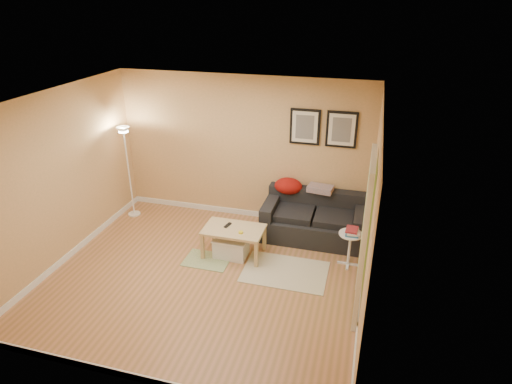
% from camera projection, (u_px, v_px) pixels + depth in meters
% --- Properties ---
extents(floor, '(4.50, 4.50, 0.00)m').
position_uv_depth(floor, '(205.00, 275.00, 6.40)').
color(floor, '#B3744C').
rests_on(floor, ground).
extents(ceiling, '(4.50, 4.50, 0.00)m').
position_uv_depth(ceiling, '(195.00, 101.00, 5.31)').
color(ceiling, white).
rests_on(ceiling, wall_back).
extents(wall_back, '(4.50, 0.00, 4.50)m').
position_uv_depth(wall_back, '(243.00, 149.00, 7.60)').
color(wall_back, tan).
rests_on(wall_back, ground).
extents(wall_front, '(4.50, 0.00, 4.50)m').
position_uv_depth(wall_front, '(121.00, 283.00, 4.10)').
color(wall_front, tan).
rests_on(wall_front, ground).
extents(wall_left, '(0.00, 4.00, 4.00)m').
position_uv_depth(wall_left, '(59.00, 179.00, 6.39)').
color(wall_left, tan).
rests_on(wall_left, ground).
extents(wall_right, '(0.00, 4.00, 4.00)m').
position_uv_depth(wall_right, '(371.00, 217.00, 5.31)').
color(wall_right, tan).
rests_on(wall_right, ground).
extents(baseboard_back, '(4.50, 0.02, 0.10)m').
position_uv_depth(baseboard_back, '(244.00, 212.00, 8.12)').
color(baseboard_back, white).
rests_on(baseboard_back, ground).
extents(baseboard_front, '(4.50, 0.02, 0.10)m').
position_uv_depth(baseboard_front, '(137.00, 377.00, 4.64)').
color(baseboard_front, white).
rests_on(baseboard_front, ground).
extents(baseboard_left, '(0.02, 4.00, 0.10)m').
position_uv_depth(baseboard_left, '(75.00, 251.00, 6.92)').
color(baseboard_left, white).
rests_on(baseboard_left, ground).
extents(baseboard_right, '(0.02, 4.00, 0.10)m').
position_uv_depth(baseboard_right, '(360.00, 298.00, 5.84)').
color(baseboard_right, white).
rests_on(baseboard_right, ground).
extents(sofa, '(1.70, 0.90, 0.75)m').
position_uv_depth(sofa, '(314.00, 217.00, 7.25)').
color(sofa, black).
rests_on(sofa, ground).
extents(red_throw, '(0.48, 0.36, 0.28)m').
position_uv_depth(red_throw, '(288.00, 186.00, 7.46)').
color(red_throw, maroon).
rests_on(red_throw, sofa).
extents(plaid_throw, '(0.45, 0.32, 0.10)m').
position_uv_depth(plaid_throw, '(320.00, 189.00, 7.33)').
color(plaid_throw, tan).
rests_on(plaid_throw, sofa).
extents(framed_print_left, '(0.50, 0.04, 0.60)m').
position_uv_depth(framed_print_left, '(305.00, 127.00, 7.11)').
color(framed_print_left, black).
rests_on(framed_print_left, wall_back).
extents(framed_print_right, '(0.50, 0.04, 0.60)m').
position_uv_depth(framed_print_right, '(342.00, 130.00, 6.97)').
color(framed_print_right, black).
rests_on(framed_print_right, wall_back).
extents(area_rug, '(1.25, 0.85, 0.01)m').
position_uv_depth(area_rug, '(285.00, 272.00, 6.47)').
color(area_rug, beige).
rests_on(area_rug, ground).
extents(green_runner, '(0.70, 0.50, 0.01)m').
position_uv_depth(green_runner, '(207.00, 260.00, 6.75)').
color(green_runner, '#668C4C').
rests_on(green_runner, ground).
extents(coffee_table, '(1.08, 0.87, 0.47)m').
position_uv_depth(coffee_table, '(234.00, 241.00, 6.82)').
color(coffee_table, tan).
rests_on(coffee_table, ground).
extents(remote_control, '(0.08, 0.17, 0.02)m').
position_uv_depth(remote_control, '(228.00, 225.00, 6.80)').
color(remote_control, black).
rests_on(remote_control, coffee_table).
extents(tape_roll, '(0.07, 0.07, 0.03)m').
position_uv_depth(tape_roll, '(241.00, 232.00, 6.58)').
color(tape_roll, yellow).
rests_on(tape_roll, coffee_table).
extents(storage_bin, '(0.53, 0.39, 0.33)m').
position_uv_depth(storage_bin, '(231.00, 247.00, 6.81)').
color(storage_bin, white).
rests_on(storage_bin, ground).
extents(side_table, '(0.36, 0.36, 0.55)m').
position_uv_depth(side_table, '(349.00, 249.00, 6.54)').
color(side_table, white).
rests_on(side_table, ground).
extents(book_stack, '(0.20, 0.26, 0.08)m').
position_uv_depth(book_stack, '(352.00, 231.00, 6.40)').
color(book_stack, '#2F648D').
rests_on(book_stack, side_table).
extents(floor_lamp, '(0.22, 0.22, 1.71)m').
position_uv_depth(floor_lamp, '(129.00, 175.00, 7.81)').
color(floor_lamp, white).
rests_on(floor_lamp, ground).
extents(doorway, '(0.12, 1.01, 2.13)m').
position_uv_depth(doorway, '(364.00, 242.00, 5.31)').
color(doorway, white).
rests_on(doorway, ground).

